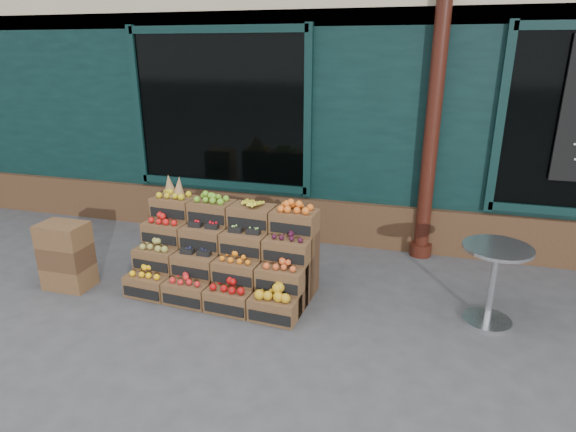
# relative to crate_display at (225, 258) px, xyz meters

# --- Properties ---
(ground) EXTENTS (60.00, 60.00, 0.00)m
(ground) POSITION_rel_crate_display_xyz_m (0.85, -0.47, -0.37)
(ground) COLOR #3E3E41
(ground) RESTS_ON ground
(shop_facade) EXTENTS (12.00, 6.24, 4.80)m
(shop_facade) POSITION_rel_crate_display_xyz_m (0.86, 4.64, 2.02)
(shop_facade) COLOR black
(shop_facade) RESTS_ON ground
(crate_display) EXTENTS (1.98, 1.06, 1.21)m
(crate_display) POSITION_rel_crate_display_xyz_m (0.00, 0.00, 0.00)
(crate_display) COLOR brown
(crate_display) RESTS_ON ground
(spare_crates) EXTENTS (0.51, 0.35, 0.75)m
(spare_crates) POSITION_rel_crate_display_xyz_m (-1.71, -0.44, 0.00)
(spare_crates) COLOR brown
(spare_crates) RESTS_ON ground
(bistro_table) EXTENTS (0.64, 0.64, 0.80)m
(bistro_table) POSITION_rel_crate_display_xyz_m (2.73, 0.08, 0.13)
(bistro_table) COLOR #B1B4B8
(bistro_table) RESTS_ON ground
(shopkeeper) EXTENTS (0.67, 0.46, 1.80)m
(shopkeeper) POSITION_rel_crate_display_xyz_m (-0.77, 2.21, 0.53)
(shopkeeper) COLOR #1A5D26
(shopkeeper) RESTS_ON ground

